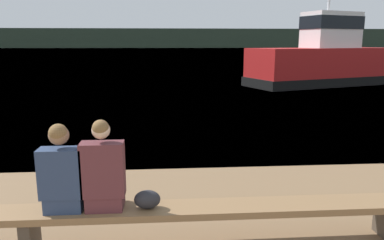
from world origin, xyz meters
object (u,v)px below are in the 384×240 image
at_px(shopping_bag, 147,199).
at_px(tugboat_red, 324,62).
at_px(bench_main, 28,218).
at_px(person_right, 103,172).
at_px(person_left, 62,173).

distance_m(shopping_bag, tugboat_red, 17.86).
distance_m(bench_main, tugboat_red, 18.51).
xyz_separation_m(person_right, tugboat_red, (9.13, 15.59, 0.32)).
height_order(person_left, person_right, person_right).
height_order(bench_main, shopping_bag, shopping_bag).
height_order(person_right, tugboat_red, tugboat_red).
relative_size(person_left, shopping_bag, 3.36).
distance_m(person_left, person_right, 0.43).
height_order(person_right, shopping_bag, person_right).
bearing_deg(person_right, person_left, -179.99).
bearing_deg(bench_main, shopping_bag, -0.67).
relative_size(person_right, shopping_bag, 3.49).
xyz_separation_m(bench_main, tugboat_red, (9.95, 15.59, 0.82)).
bearing_deg(bench_main, person_left, -0.52).
relative_size(person_right, tugboat_red, 0.11).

